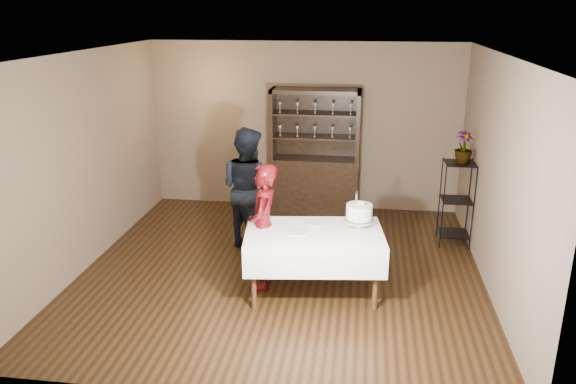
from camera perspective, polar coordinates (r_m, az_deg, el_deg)
name	(u,v)px	position (r m, az deg, el deg)	size (l,w,h in m)	color
floor	(282,270)	(7.24, -0.65, -7.96)	(5.00, 5.00, 0.00)	black
ceiling	(281,54)	(6.51, -0.74, 13.87)	(5.00, 5.00, 0.00)	silver
back_wall	(304,127)	(9.16, 1.67, 6.63)	(5.00, 0.02, 2.70)	brown
wall_left	(86,161)	(7.53, -19.87, 2.95)	(0.02, 5.00, 2.70)	brown
wall_right	(497,177)	(6.85, 20.46, 1.43)	(0.02, 5.00, 2.70)	brown
china_hutch	(315,172)	(9.07, 2.71, 2.03)	(1.40, 0.48, 2.00)	black
plant_etagere	(456,200)	(8.14, 16.73, -0.77)	(0.42, 0.42, 1.20)	black
cake_table	(314,246)	(6.46, 2.65, -5.54)	(1.66, 1.14, 0.78)	white
woman	(263,226)	(6.58, -2.53, -3.52)	(0.55, 0.36, 1.52)	#330604
man	(248,188)	(7.70, -4.12, 0.42)	(0.82, 0.64, 1.69)	black
cake	(359,214)	(6.45, 7.24, -2.19)	(0.39, 0.39, 0.46)	silver
plate_near	(297,232)	(6.34, 0.92, -4.11)	(0.22, 0.22, 0.01)	silver
plate_far	(316,224)	(6.58, 2.88, -3.25)	(0.17, 0.17, 0.01)	silver
potted_plant	(464,147)	(7.94, 17.42, 4.34)	(0.24, 0.24, 0.43)	#3A602D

